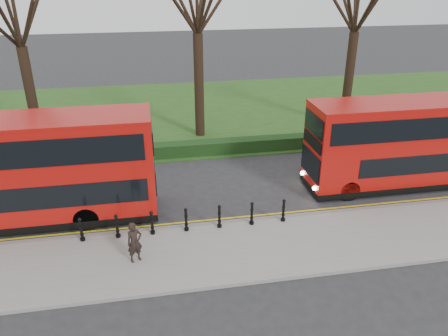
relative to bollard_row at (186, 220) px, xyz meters
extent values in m
plane|color=#28282B|center=(0.05, 1.35, -0.65)|extent=(120.00, 120.00, 0.00)
cube|color=gray|center=(0.05, -1.65, -0.58)|extent=(60.00, 4.00, 0.15)
cube|color=slate|center=(0.05, 0.35, -0.58)|extent=(60.00, 0.25, 0.16)
cube|color=#264818|center=(0.05, 16.35, -0.62)|extent=(60.00, 18.00, 0.06)
cube|color=black|center=(0.05, 8.15, -0.25)|extent=(60.00, 0.90, 0.80)
cube|color=yellow|center=(0.05, 0.65, -0.64)|extent=(60.00, 0.10, 0.01)
cube|color=yellow|center=(0.05, 0.85, -0.64)|extent=(60.00, 0.10, 0.01)
cylinder|color=black|center=(-7.95, 11.35, 2.35)|extent=(0.60, 0.60, 6.01)
cylinder|color=black|center=(2.05, 11.35, 2.59)|extent=(0.60, 0.60, 6.48)
cylinder|color=black|center=(12.05, 11.35, 2.51)|extent=(0.60, 0.60, 6.32)
cylinder|color=black|center=(-4.17, 0.00, 0.00)|extent=(0.15, 0.15, 1.00)
cylinder|color=black|center=(-2.78, 0.00, 0.00)|extent=(0.15, 0.15, 1.00)
cylinder|color=black|center=(-1.39, 0.00, 0.00)|extent=(0.15, 0.15, 1.00)
cylinder|color=black|center=(0.00, 0.00, 0.00)|extent=(0.15, 0.15, 1.00)
cylinder|color=black|center=(1.39, 0.00, 0.00)|extent=(0.15, 0.15, 1.00)
cylinder|color=black|center=(2.78, 0.00, 0.00)|extent=(0.15, 0.15, 1.00)
cylinder|color=black|center=(4.17, 0.00, 0.00)|extent=(0.15, 0.15, 1.00)
cube|color=#AB100C|center=(-6.96, 2.21, 1.86)|extent=(11.64, 2.64, 4.28)
cube|color=black|center=(-6.96, 2.21, -0.33)|extent=(11.66, 2.66, 0.32)
cube|color=black|center=(-6.11, 0.88, 1.10)|extent=(9.31, 0.04, 1.01)
cylinder|color=black|center=(-4.10, 1.05, -0.12)|extent=(1.06, 0.32, 1.06)
cylinder|color=black|center=(-4.10, 3.38, -0.12)|extent=(1.06, 0.32, 1.06)
cube|color=#AB100C|center=(11.75, 2.57, 1.71)|extent=(10.93, 2.48, 4.02)
cube|color=black|center=(11.75, 2.57, -0.35)|extent=(10.95, 2.50, 0.30)
cube|color=black|center=(12.54, 1.32, 0.99)|extent=(8.74, 0.04, 0.94)
cube|color=black|center=(11.75, 1.32, 2.78)|extent=(10.33, 0.04, 1.04)
cube|color=black|center=(6.26, 2.57, 2.03)|extent=(0.06, 2.19, 0.55)
cylinder|color=black|center=(7.87, 1.48, -0.15)|extent=(0.99, 0.30, 0.99)
cylinder|color=black|center=(7.87, 3.66, -0.15)|extent=(0.99, 0.30, 0.99)
cylinder|color=black|center=(14.43, 3.66, -0.15)|extent=(0.99, 0.30, 0.99)
imported|color=black|center=(-2.06, -1.70, 0.30)|extent=(0.69, 0.59, 1.61)
camera|label=1|loc=(-1.20, -15.40, 9.55)|focal=35.00mm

